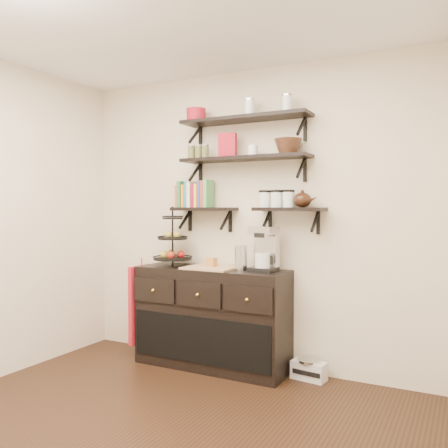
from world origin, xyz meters
TOP-DOWN VIEW (x-y plane):
  - back_wall at (0.00, 1.75)m, footprint 3.50×0.02m
  - shelf_top at (0.00, 1.62)m, footprint 1.20×0.27m
  - shelf_mid at (0.00, 1.62)m, footprint 1.20×0.27m
  - shelf_low_left at (-0.42, 1.63)m, footprint 0.60×0.25m
  - shelf_low_right at (0.42, 1.63)m, footprint 0.60×0.25m
  - cookbooks at (-0.51, 1.63)m, footprint 0.36×0.15m
  - glass_canisters at (0.30, 1.63)m, footprint 0.32×0.10m
  - sideboard at (-0.28, 1.51)m, footprint 1.40×0.50m
  - fruit_stand at (-0.70, 1.52)m, footprint 0.36×0.36m
  - candle at (-0.28, 1.51)m, footprint 0.08×0.08m
  - coffee_maker at (0.23, 1.54)m, footprint 0.23×0.22m
  - thermal_carafe at (0.02, 1.49)m, footprint 0.11×0.11m
  - apron at (-1.01, 1.41)m, footprint 0.04×0.32m
  - radio at (0.60, 1.61)m, footprint 0.30×0.21m
  - recipe_box at (-0.17, 1.61)m, footprint 0.17×0.09m
  - walnut_bowl at (0.41, 1.61)m, footprint 0.24×0.24m
  - ramekins at (0.08, 1.61)m, footprint 0.09×0.09m
  - teapot at (0.53, 1.63)m, footprint 0.21×0.17m
  - red_pot at (-0.50, 1.61)m, footprint 0.18×0.18m

SIDE VIEW (x-z plane):
  - radio at x=0.60m, z-range 0.00..0.17m
  - sideboard at x=-0.28m, z-range -0.01..0.91m
  - apron at x=-1.01m, z-range 0.16..0.89m
  - candle at x=-0.28m, z-range 0.92..1.00m
  - thermal_carafe at x=0.02m, z-range 0.90..1.12m
  - fruit_stand at x=-0.70m, z-range 0.82..1.35m
  - coffee_maker at x=0.23m, z-range 0.89..1.28m
  - back_wall at x=0.00m, z-range 0.00..2.70m
  - shelf_low_left at x=-0.42m, z-range 1.31..1.54m
  - shelf_low_right at x=0.42m, z-range 1.31..1.54m
  - glass_canisters at x=0.30m, z-range 1.45..1.58m
  - teapot at x=0.53m, z-range 1.45..1.60m
  - cookbooks at x=-0.51m, z-range 1.43..1.69m
  - shelf_mid at x=0.00m, z-range 1.77..2.00m
  - ramekins at x=0.08m, z-range 1.90..2.00m
  - walnut_bowl at x=0.41m, z-range 1.90..2.03m
  - recipe_box at x=-0.17m, z-range 1.90..2.12m
  - shelf_top at x=0.00m, z-range 2.12..2.35m
  - red_pot at x=-0.50m, z-range 2.25..2.37m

